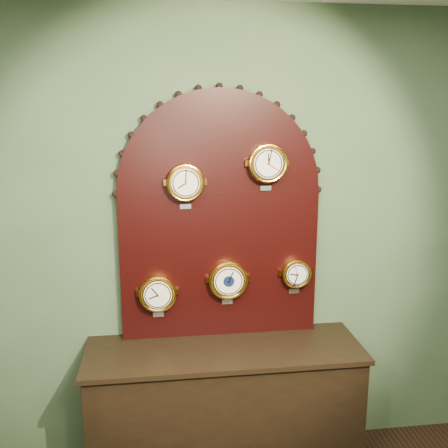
{
  "coord_description": "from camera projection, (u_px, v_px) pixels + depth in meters",
  "views": [
    {
      "loc": [
        -0.38,
        -0.59,
        2.25
      ],
      "look_at": [
        0.0,
        2.25,
        1.58
      ],
      "focal_mm": 42.02,
      "sensor_mm": 36.0,
      "label": 1
    }
  ],
  "objects": [
    {
      "name": "roman_clock",
      "position": [
        185.0,
        182.0,
        3.0
      ],
      "size": [
        0.22,
        0.08,
        0.27
      ],
      "color": "gold",
      "rests_on": "display_board"
    },
    {
      "name": "shop_counter",
      "position": [
        224.0,
        413.0,
        3.19
      ],
      "size": [
        1.6,
        0.5,
        0.8
      ],
      "primitive_type": "cube",
      "color": "black",
      "rests_on": "ground_plane"
    },
    {
      "name": "hygrometer",
      "position": [
        158.0,
        293.0,
        3.12
      ],
      "size": [
        0.23,
        0.08,
        0.28
      ],
      "color": "gold",
      "rests_on": "display_board"
    },
    {
      "name": "barometer",
      "position": [
        228.0,
        280.0,
        3.16
      ],
      "size": [
        0.24,
        0.08,
        0.29
      ],
      "color": "gold",
      "rests_on": "display_board"
    },
    {
      "name": "tide_clock",
      "position": [
        296.0,
        273.0,
        3.22
      ],
      "size": [
        0.18,
        0.08,
        0.23
      ],
      "color": "gold",
      "rests_on": "display_board"
    },
    {
      "name": "wall_back",
      "position": [
        219.0,
        243.0,
        3.23
      ],
      "size": [
        4.0,
        0.0,
        4.0
      ],
      "primitive_type": "plane",
      "rotation": [
        1.57,
        0.0,
        0.0
      ],
      "color": "#435B3E",
      "rests_on": "ground"
    },
    {
      "name": "arabic_clock",
      "position": [
        267.0,
        163.0,
        3.03
      ],
      "size": [
        0.23,
        0.08,
        0.28
      ],
      "color": "gold",
      "rests_on": "display_board"
    },
    {
      "name": "display_board",
      "position": [
        220.0,
        209.0,
        3.13
      ],
      "size": [
        1.26,
        0.06,
        1.53
      ],
      "color": "black",
      "rests_on": "shop_counter"
    }
  ]
}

